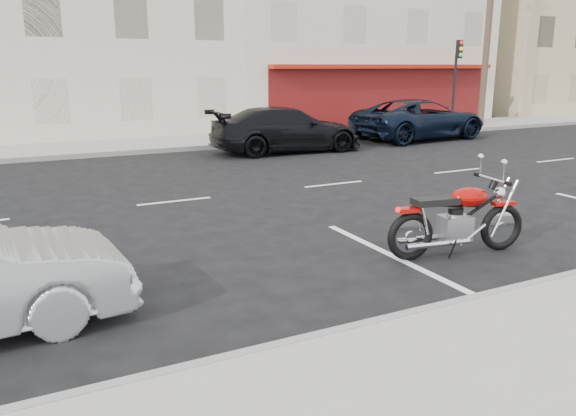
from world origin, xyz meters
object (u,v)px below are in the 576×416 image
at_px(utility_pole, 489,23).
at_px(motorcycle, 504,217).
at_px(fire_hydrant, 425,118).
at_px(car_far, 287,130).
at_px(traffic_light, 456,72).
at_px(suv_far, 420,119).

distance_m(utility_pole, motorcycle, 20.18).
bearing_deg(utility_pole, fire_hydrant, -178.36).
bearing_deg(car_far, utility_pole, -72.31).
bearing_deg(motorcycle, car_far, 90.64).
distance_m(fire_hydrant, car_far, 9.19).
height_order(utility_pole, car_far, utility_pole).
distance_m(utility_pole, traffic_light, 2.97).
xyz_separation_m(traffic_light, car_far, (-10.12, -3.00, -1.81)).
relative_size(fire_hydrant, motorcycle, 0.31).
distance_m(traffic_light, fire_hydrant, 2.53).
distance_m(traffic_light, suv_far, 4.92).
distance_m(fire_hydrant, motorcycle, 17.39).
bearing_deg(car_far, fire_hydrant, -67.23).
xyz_separation_m(utility_pole, car_far, (-12.12, -3.26, -3.99)).
bearing_deg(utility_pole, car_far, -164.94).
bearing_deg(suv_far, car_far, 90.44).
xyz_separation_m(fire_hydrant, suv_far, (-2.43, -2.53, 0.25)).
relative_size(traffic_light, fire_hydrant, 5.28).
xyz_separation_m(traffic_light, suv_far, (-3.93, -2.36, -1.78)).
relative_size(utility_pole, fire_hydrant, 12.50).
bearing_deg(car_far, traffic_light, -70.89).
xyz_separation_m(motorcycle, car_far, (1.65, 10.87, 0.21)).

